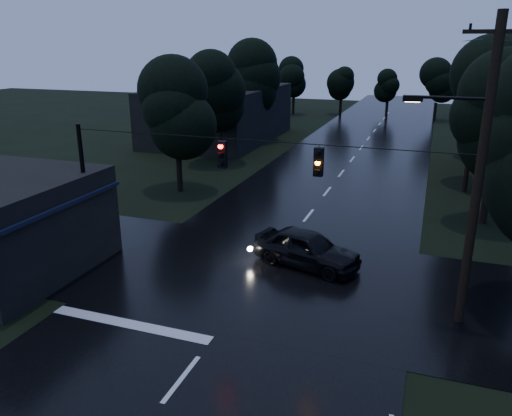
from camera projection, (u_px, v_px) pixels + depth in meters
The scene contains 14 objects.
main_road at pixel (341, 174), 36.53m from camera, with size 12.00×120.00×0.02m, color black.
cross_street at pixel (262, 276), 20.42m from camera, with size 60.00×9.00×0.02m, color black.
building_far_left at pixel (220, 114), 49.14m from camera, with size 10.00×16.00×5.00m, color black.
utility_pole_main at pixel (476, 172), 15.52m from camera, with size 3.50×0.30×10.00m.
utility_pole_far at pixel (472, 132), 30.88m from camera, with size 2.00×0.30×7.50m.
anchor_pole_left at pixel (86, 195), 20.97m from camera, with size 0.18×0.18×6.00m, color black.
span_signals at pixel (268, 157), 17.70m from camera, with size 15.00×0.37×1.12m.
tree_left_a at pixel (176, 109), 30.59m from camera, with size 3.92×3.92×8.26m.
tree_left_b at pixel (219, 91), 37.82m from camera, with size 4.20×4.20×8.85m.
tree_left_c at pixel (256, 78), 46.83m from camera, with size 4.48×4.48×9.44m.
tree_right_a at pixel (499, 117), 24.74m from camera, with size 4.20×4.20×8.85m.
tree_right_b at pixel (497, 95), 31.59m from camera, with size 4.48×4.48×9.44m.
tree_right_c at pixel (494, 79), 40.23m from camera, with size 4.76×4.76×10.03m.
car at pixel (307, 248), 21.19m from camera, with size 1.88×4.66×1.59m, color black.
Camera 1 is at (5.98, -5.52, 9.07)m, focal length 35.00 mm.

